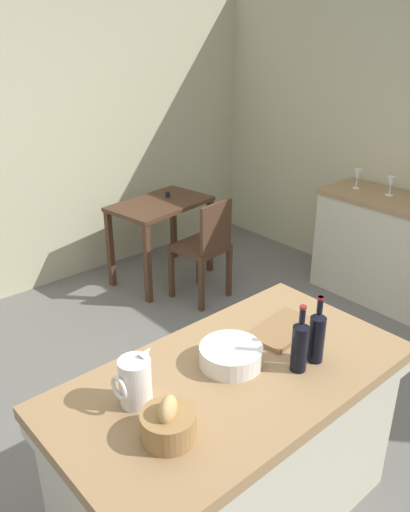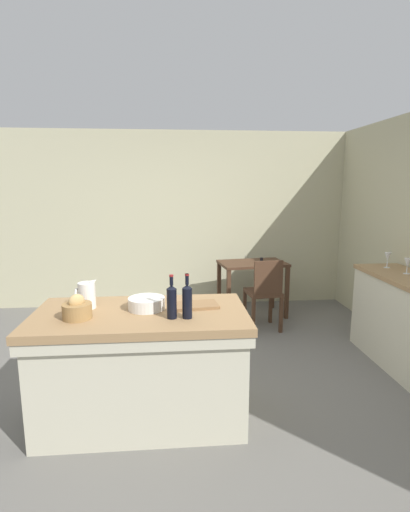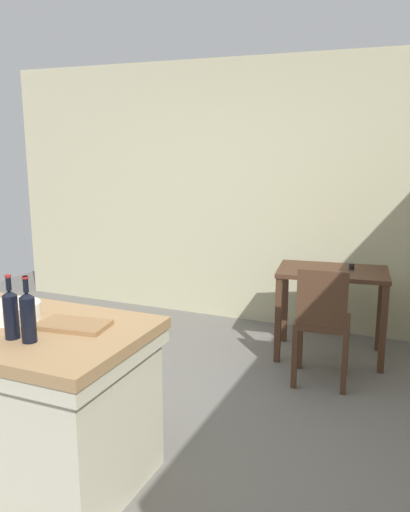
# 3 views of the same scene
# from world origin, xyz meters

# --- Properties ---
(ground_plane) EXTENTS (6.76, 6.76, 0.00)m
(ground_plane) POSITION_xyz_m (0.00, 0.00, 0.00)
(ground_plane) COLOR #66635E
(wall_back) EXTENTS (5.32, 0.12, 2.60)m
(wall_back) POSITION_xyz_m (0.00, 2.60, 1.30)
(wall_back) COLOR #B7B28E
(wall_back) RESTS_ON ground
(island_table) EXTENTS (1.60, 0.86, 0.88)m
(island_table) POSITION_xyz_m (-0.31, -0.41, 0.47)
(island_table) COLOR #99754C
(island_table) RESTS_ON ground
(side_cabinet) EXTENTS (0.52, 1.40, 0.93)m
(side_cabinet) POSITION_xyz_m (2.26, 0.24, 0.47)
(side_cabinet) COLOR #99754C
(side_cabinet) RESTS_ON ground
(writing_desk) EXTENTS (0.97, 0.68, 0.81)m
(writing_desk) POSITION_xyz_m (1.04, 1.93, 0.64)
(writing_desk) COLOR #472D1E
(writing_desk) RESTS_ON ground
(wooden_chair) EXTENTS (0.44, 0.44, 0.92)m
(wooden_chair) POSITION_xyz_m (1.08, 1.35, 0.51)
(wooden_chair) COLOR #472D1E
(wooden_chair) RESTS_ON ground
(pitcher) EXTENTS (0.17, 0.13, 0.24)m
(pitcher) POSITION_xyz_m (-0.73, -0.28, 0.98)
(pitcher) COLOR silver
(pitcher) RESTS_ON island_table
(wash_bowl) EXTENTS (0.28, 0.28, 0.09)m
(wash_bowl) POSITION_xyz_m (-0.27, -0.35, 0.92)
(wash_bowl) COLOR silver
(wash_bowl) RESTS_ON island_table
(bread_basket) EXTENTS (0.21, 0.21, 0.18)m
(bread_basket) POSITION_xyz_m (-0.75, -0.52, 0.94)
(bread_basket) COLOR olive
(bread_basket) RESTS_ON island_table
(cutting_board) EXTENTS (0.38, 0.25, 0.02)m
(cutting_board) POSITION_xyz_m (0.11, -0.33, 0.89)
(cutting_board) COLOR olive
(cutting_board) RESTS_ON island_table
(wine_bottle_dark) EXTENTS (0.07, 0.07, 0.32)m
(wine_bottle_dark) POSITION_xyz_m (0.04, -0.58, 1.01)
(wine_bottle_dark) COLOR black
(wine_bottle_dark) RESTS_ON island_table
(wine_bottle_amber) EXTENTS (0.07, 0.07, 0.32)m
(wine_bottle_amber) POSITION_xyz_m (-0.07, -0.57, 1.01)
(wine_bottle_amber) COLOR black
(wine_bottle_amber) RESTS_ON island_table
(wine_glass_middle) EXTENTS (0.07, 0.07, 0.16)m
(wine_glass_middle) POSITION_xyz_m (2.31, 0.41, 1.04)
(wine_glass_middle) COLOR white
(wine_glass_middle) RESTS_ON side_cabinet
(wine_glass_right) EXTENTS (0.07, 0.07, 0.17)m
(wine_glass_right) POSITION_xyz_m (2.27, 0.70, 1.04)
(wine_glass_right) COLOR white
(wine_glass_right) RESTS_ON side_cabinet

